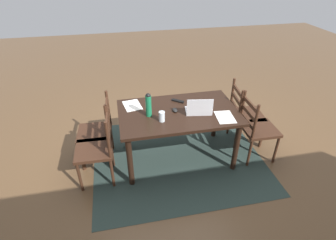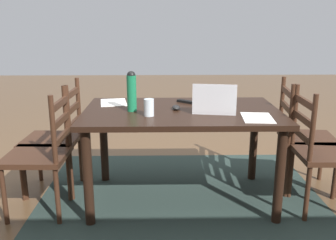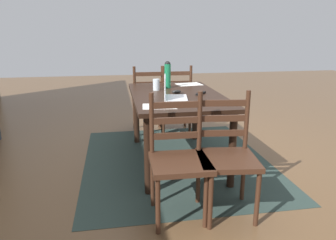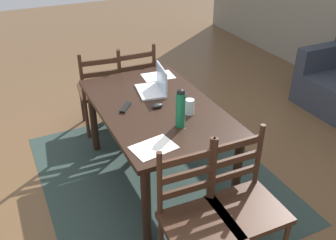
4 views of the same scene
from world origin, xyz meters
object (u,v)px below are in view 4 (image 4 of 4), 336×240
object	(u,v)px
tv_remote	(125,107)
chair_left_near	(100,91)
dining_table	(156,115)
chair_right_far	(245,204)
laptop	(155,85)
computer_mouse	(157,106)
chair_right_near	(197,222)
chair_left_far	(133,84)
drinking_glass	(190,107)
water_bottle	(181,107)

from	to	relation	value
tv_remote	chair_left_near	bearing A→B (deg)	125.08
dining_table	chair_right_far	bearing A→B (deg)	10.07
laptop	computer_mouse	world-z (taller)	laptop
dining_table	computer_mouse	world-z (taller)	computer_mouse
dining_table	chair_right_near	xyz separation A→B (m)	(1.05, -0.18, -0.20)
dining_table	chair_left_far	bearing A→B (deg)	170.04
dining_table	tv_remote	xyz separation A→B (m)	(-0.05, -0.25, 0.11)
chair_right_near	chair_left_near	world-z (taller)	same
chair_left_near	tv_remote	world-z (taller)	chair_left_near
chair_left_far	drinking_glass	xyz separation A→B (m)	(1.29, -0.00, 0.35)
water_bottle	computer_mouse	distance (m)	0.37
chair_left_near	laptop	size ratio (longest dim) A/B	2.70
chair_left_far	tv_remote	world-z (taller)	chair_left_far
chair_left_near	tv_remote	bearing A→B (deg)	-3.37
dining_table	water_bottle	distance (m)	0.46
chair_left_far	chair_right_far	bearing A→B (deg)	0.05
chair_right_far	drinking_glass	world-z (taller)	chair_right_far
laptop	computer_mouse	size ratio (longest dim) A/B	3.52
chair_left_near	chair_right_near	bearing A→B (deg)	0.18
chair_left_far	drinking_glass	size ratio (longest dim) A/B	7.61
drinking_glass	computer_mouse	bearing A→B (deg)	-137.23
water_bottle	tv_remote	xyz separation A→B (m)	(-0.43, -0.28, -0.15)
chair_left_far	drinking_glass	bearing A→B (deg)	-0.09
chair_left_far	tv_remote	xyz separation A→B (m)	(0.99, -0.43, 0.30)
chair_right_far	tv_remote	bearing A→B (deg)	-158.45
dining_table	computer_mouse	size ratio (longest dim) A/B	15.13
drinking_glass	tv_remote	xyz separation A→B (m)	(-0.30, -0.43, -0.05)
chair_left_near	water_bottle	size ratio (longest dim) A/B	3.10
chair_left_near	tv_remote	xyz separation A→B (m)	(0.99, -0.06, 0.30)
chair_right_far	chair_left_near	distance (m)	2.12
chair_right_far	computer_mouse	bearing A→B (deg)	-169.08
chair_left_far	water_bottle	bearing A→B (deg)	-6.12
chair_right_near	water_bottle	xyz separation A→B (m)	(-0.66, 0.21, 0.45)
chair_right_far	tv_remote	world-z (taller)	chair_right_far
chair_right_far	chair_right_near	xyz separation A→B (m)	(0.00, -0.37, 0.00)
computer_mouse	tv_remote	distance (m)	0.26
chair_right_far	dining_table	bearing A→B (deg)	-169.93
drinking_glass	chair_left_near	bearing A→B (deg)	-164.00
chair_left_far	laptop	bearing A→B (deg)	-5.83
chair_right_far	chair_left_far	xyz separation A→B (m)	(-2.09, -0.00, 0.00)
chair_left_far	laptop	size ratio (longest dim) A/B	2.70
laptop	water_bottle	distance (m)	0.63
chair_right_far	drinking_glass	distance (m)	0.87
chair_left_near	water_bottle	xyz separation A→B (m)	(1.43, 0.22, 0.45)
chair_right_far	water_bottle	bearing A→B (deg)	-166.84
chair_left_near	drinking_glass	bearing A→B (deg)	16.00
chair_left_near	chair_right_far	bearing A→B (deg)	10.17
chair_left_near	computer_mouse	xyz separation A→B (m)	(1.09, 0.18, 0.31)
chair_right_near	chair_left_far	distance (m)	2.12
drinking_glass	water_bottle	bearing A→B (deg)	-48.38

